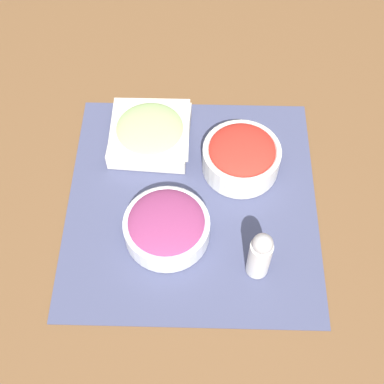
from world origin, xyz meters
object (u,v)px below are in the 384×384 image
at_px(tomato_bowl, 241,155).
at_px(pepper_shaker, 260,255).
at_px(onion_bowl, 167,226).
at_px(cucumber_bowl, 150,132).

relative_size(tomato_bowl, pepper_shaker, 1.31).
relative_size(tomato_bowl, onion_bowl, 0.97).
xyz_separation_m(onion_bowl, pepper_shaker, (0.16, -0.06, 0.02)).
xyz_separation_m(onion_bowl, cucumber_bowl, (-0.04, 0.21, -0.00)).
bearing_deg(onion_bowl, cucumber_bowl, 101.55).
bearing_deg(tomato_bowl, cucumber_bowl, 161.10).
bearing_deg(cucumber_bowl, tomato_bowl, -18.90).
distance_m(cucumber_bowl, pepper_shaker, 0.34).
relative_size(onion_bowl, cucumber_bowl, 0.95).
height_order(onion_bowl, pepper_shaker, pepper_shaker).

